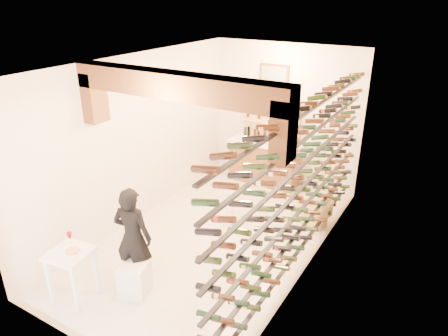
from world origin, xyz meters
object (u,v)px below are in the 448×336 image
back_counter (264,161)px  person (133,238)px  tasting_table (71,260)px  white_stool (135,279)px  wine_rack (300,180)px  chrome_barstool (233,205)px  crate_lower (314,219)px

back_counter → person: size_ratio=1.03×
tasting_table → person: person is taller
white_stool → wine_rack: bearing=46.9°
wine_rack → back_counter: 3.38m
person → chrome_barstool: person is taller
crate_lower → chrome_barstool: bearing=-152.4°
back_counter → person: person is taller
tasting_table → chrome_barstool: (0.91, 3.07, -0.28)m
chrome_barstool → crate_lower: chrome_barstool is taller
tasting_table → crate_lower: (2.31, 3.80, -0.55)m
wine_rack → tasting_table: (-2.45, -2.43, -0.87)m
white_stool → person: (-0.15, 0.20, 0.57)m
back_counter → white_stool: 4.55m
tasting_table → crate_lower: tasting_table is taller
chrome_barstool → back_counter: bearing=98.5°
tasting_table → person: (0.52, 0.74, 0.15)m
back_counter → chrome_barstool: size_ratio=2.50×
white_stool → crate_lower: (1.65, 3.26, -0.12)m
back_counter → crate_lower: (1.70, -1.28, -0.40)m
back_counter → white_stool: size_ratio=3.37×
wine_rack → back_counter: (-1.83, 2.65, -1.02)m
back_counter → chrome_barstool: bearing=-81.5°
tasting_table → chrome_barstool: bearing=64.5°
wine_rack → chrome_barstool: wine_rack is taller
chrome_barstool → wine_rack: bearing=-22.5°
wine_rack → white_stool: size_ratio=11.30×
back_counter → person: bearing=-91.2°
white_stool → back_counter: bearing=90.7°
white_stool → person: size_ratio=0.31×
white_stool → chrome_barstool: (0.25, 2.53, 0.14)m
chrome_barstool → person: bearing=-99.5°
white_stool → person: bearing=126.3°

